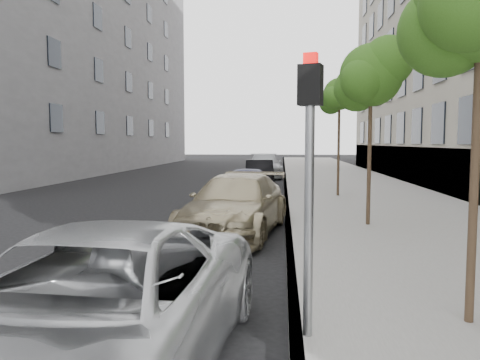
# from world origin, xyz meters

# --- Properties ---
(sidewalk) EXTENTS (6.40, 72.00, 0.14)m
(sidewalk) POSITION_xyz_m (4.30, 24.00, 0.07)
(sidewalk) COLOR gray
(sidewalk) RESTS_ON ground
(curb) EXTENTS (0.15, 72.00, 0.14)m
(curb) POSITION_xyz_m (1.18, 24.00, 0.07)
(curb) COLOR #9E9B93
(curb) RESTS_ON ground
(tree_mid) EXTENTS (1.86, 1.66, 4.67)m
(tree_mid) POSITION_xyz_m (3.23, 8.00, 3.90)
(tree_mid) COLOR #38281C
(tree_mid) RESTS_ON sidewalk
(tree_far) EXTENTS (1.61, 1.41, 4.74)m
(tree_far) POSITION_xyz_m (3.23, 14.50, 4.08)
(tree_far) COLOR #38281C
(tree_far) RESTS_ON sidewalk
(signal_pole) EXTENTS (0.28, 0.24, 3.01)m
(signal_pole) POSITION_xyz_m (1.30, 0.94, 2.03)
(signal_pole) COLOR #939699
(signal_pole) RESTS_ON sidewalk
(minivan) EXTENTS (2.71, 5.28, 1.42)m
(minivan) POSITION_xyz_m (-0.69, -0.08, 0.71)
(minivan) COLOR #ACAEB1
(minivan) RESTS_ON ground
(suv) EXTENTS (2.69, 5.16, 1.43)m
(suv) POSITION_xyz_m (-0.10, 7.13, 0.71)
(suv) COLOR tan
(suv) RESTS_ON ground
(sedan_blue) EXTENTS (1.60, 3.90, 1.33)m
(sedan_blue) POSITION_xyz_m (-0.28, 12.96, 0.66)
(sedan_blue) COLOR #101135
(sedan_blue) RESTS_ON ground
(sedan_black) EXTENTS (1.64, 4.07, 1.32)m
(sedan_black) POSITION_xyz_m (-0.16, 19.89, 0.66)
(sedan_black) COLOR black
(sedan_black) RESTS_ON ground
(sedan_rear) EXTENTS (2.40, 5.29, 1.50)m
(sedan_rear) POSITION_xyz_m (-0.10, 25.27, 0.75)
(sedan_rear) COLOR #95989C
(sedan_rear) RESTS_ON ground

